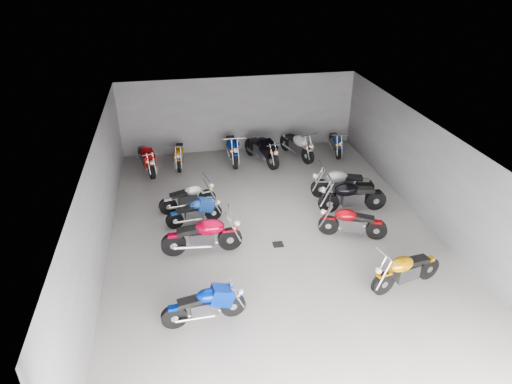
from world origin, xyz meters
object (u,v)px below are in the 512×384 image
motorcycle_back_b (179,154)px  motorcycle_back_f (336,142)px  motorcycle_back_a (146,158)px  drain_grate (278,244)px  motorcycle_back_e (297,145)px  motorcycle_left_e (195,212)px  motorcycle_right_b (406,270)px  motorcycle_back_d (262,150)px  motorcycle_right_d (352,222)px  motorcycle_left_d (203,236)px  motorcycle_left_f (188,197)px  motorcycle_left_b (205,305)px  motorcycle_back_c (232,148)px  motorcycle_right_e (352,196)px  motorcycle_right_f (342,183)px

motorcycle_back_b → motorcycle_back_f: size_ratio=1.02×
motorcycle_back_a → motorcycle_back_f: bearing=167.4°
drain_grate → motorcycle_back_e: bearing=70.0°
motorcycle_left_e → motorcycle_right_b: 6.61m
motorcycle_right_b → motorcycle_back_d: 8.63m
motorcycle_right_d → motorcycle_back_a: motorcycle_back_a is taller
motorcycle_left_d → motorcycle_left_f: size_ratio=1.21×
drain_grate → motorcycle_back_b: (-2.66, 6.28, 0.48)m
motorcycle_right_d → motorcycle_back_f: size_ratio=1.01×
motorcycle_left_b → motorcycle_back_f: bearing=139.0°
motorcycle_back_f → motorcycle_back_b: bearing=8.3°
motorcycle_left_e → motorcycle_back_e: bearing=122.1°
motorcycle_left_d → motorcycle_back_c: motorcycle_back_c is taller
motorcycle_right_b → motorcycle_right_d: motorcycle_right_b is taller
motorcycle_back_c → motorcycle_back_d: (1.16, -0.40, 0.00)m
motorcycle_back_d → motorcycle_right_b: bearing=82.8°
motorcycle_back_d → motorcycle_left_e: bearing=32.9°
motorcycle_left_f → motorcycle_right_b: bearing=32.9°
motorcycle_left_e → motorcycle_right_d: (4.67, -1.61, 0.06)m
motorcycle_right_b → motorcycle_left_f: bearing=32.3°
motorcycle_back_a → motorcycle_back_c: size_ratio=0.94×
motorcycle_back_a → motorcycle_right_e: bearing=131.7°
motorcycle_right_b → motorcycle_right_f: bearing=-15.0°
motorcycle_left_e → motorcycle_back_f: 7.88m
motorcycle_left_b → motorcycle_back_a: bearing=-175.6°
motorcycle_right_d → motorcycle_back_c: size_ratio=0.84×
motorcycle_back_e → motorcycle_back_f: 1.76m
motorcycle_right_d → motorcycle_back_b: bearing=59.5°
motorcycle_right_d → motorcycle_left_d: bearing=110.9°
motorcycle_back_a → motorcycle_back_f: motorcycle_back_a is taller
motorcycle_left_e → motorcycle_back_a: motorcycle_back_a is taller
motorcycle_left_d → motorcycle_back_e: (4.47, 6.11, -0.01)m
motorcycle_left_e → motorcycle_back_e: (4.60, 4.52, 0.11)m
motorcycle_right_d → motorcycle_right_e: size_ratio=0.85×
motorcycle_right_d → motorcycle_back_e: size_ratio=0.90×
drain_grate → motorcycle_right_f: size_ratio=0.14×
motorcycle_back_b → motorcycle_back_d: size_ratio=0.89×
drain_grate → motorcycle_right_d: motorcycle_right_d is taller
motorcycle_back_b → motorcycle_back_f: motorcycle_back_b is taller
motorcycle_left_b → motorcycle_left_f: (-0.09, 5.35, -0.01)m
drain_grate → motorcycle_right_e: bearing=27.6°
motorcycle_left_f → motorcycle_right_e: motorcycle_right_e is taller
motorcycle_back_f → motorcycle_back_c: bearing=8.0°
motorcycle_right_e → motorcycle_back_b: 7.31m
drain_grate → motorcycle_back_c: bearing=94.4°
motorcycle_left_d → motorcycle_back_c: 6.50m
drain_grate → motorcycle_left_e: (-2.36, 1.64, 0.44)m
motorcycle_left_b → motorcycle_left_f: bearing=175.3°
motorcycle_left_e → motorcycle_back_a: (-1.61, 4.30, 0.10)m
motorcycle_right_f → motorcycle_back_c: 5.09m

